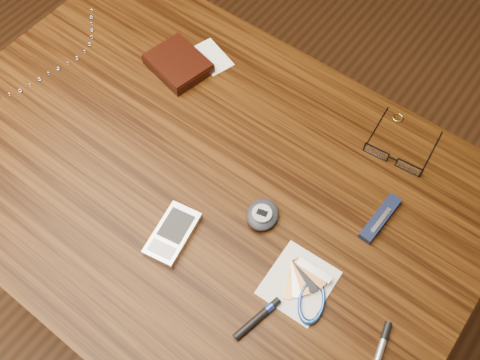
{
  "coord_description": "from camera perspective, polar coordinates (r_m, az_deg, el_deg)",
  "views": [
    {
      "loc": [
        0.35,
        -0.34,
        1.57
      ],
      "look_at": [
        0.08,
        0.03,
        0.76
      ],
      "focal_mm": 40.0,
      "sensor_mm": 36.0,
      "label": 1
    }
  ],
  "objects": [
    {
      "name": "pda_phone",
      "position": [
        0.89,
        -7.21,
        -5.7
      ],
      "size": [
        0.07,
        0.11,
        0.02
      ],
      "color": "silver",
      "rests_on": "desk"
    },
    {
      "name": "pedometer",
      "position": [
        0.9,
        2.41,
        -3.69
      ],
      "size": [
        0.07,
        0.07,
        0.03
      ],
      "color": "#22262D",
      "rests_on": "desk"
    },
    {
      "name": "wallet_and_card",
      "position": [
        1.09,
        -6.53,
        12.24
      ],
      "size": [
        0.15,
        0.16,
        0.03
      ],
      "color": "black",
      "rests_on": "desk"
    },
    {
      "name": "gold_ring",
      "position": [
        1.06,
        16.47,
        6.42
      ],
      "size": [
        0.03,
        0.03,
        0.0
      ],
      "primitive_type": "torus",
      "rotation": [
        0.0,
        0.0,
        0.39
      ],
      "color": "#D0BD5F",
      "rests_on": "desk"
    },
    {
      "name": "notepad_keys",
      "position": [
        0.86,
        7.02,
        -11.61
      ],
      "size": [
        0.12,
        0.11,
        0.01
      ],
      "color": "white",
      "rests_on": "desk"
    },
    {
      "name": "silver_pen",
      "position": [
        0.85,
        14.54,
        -17.81
      ],
      "size": [
        0.04,
        0.13,
        0.01
      ],
      "color": "#ADAEB2",
      "rests_on": "desk"
    },
    {
      "name": "ground",
      "position": [
        1.64,
        -2.78,
        -12.52
      ],
      "size": [
        3.8,
        3.8,
        0.0
      ],
      "primitive_type": "plane",
      "color": "#472814",
      "rests_on": "ground"
    },
    {
      "name": "desk",
      "position": [
        1.04,
        -4.29,
        -1.96
      ],
      "size": [
        1.0,
        0.7,
        0.75
      ],
      "color": "#361C08",
      "rests_on": "ground"
    },
    {
      "name": "eyeglasses",
      "position": [
        0.99,
        16.08,
        2.34
      ],
      "size": [
        0.12,
        0.12,
        0.02
      ],
      "color": "black",
      "rests_on": "desk"
    },
    {
      "name": "black_blue_pen",
      "position": [
        0.84,
        2.03,
        -14.41
      ],
      "size": [
        0.03,
        0.09,
        0.01
      ],
      "color": "black",
      "rests_on": "desk"
    },
    {
      "name": "pocket_knife",
      "position": [
        0.93,
        14.72,
        -3.97
      ],
      "size": [
        0.03,
        0.1,
        0.01
      ],
      "color": "black",
      "rests_on": "desk"
    }
  ]
}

